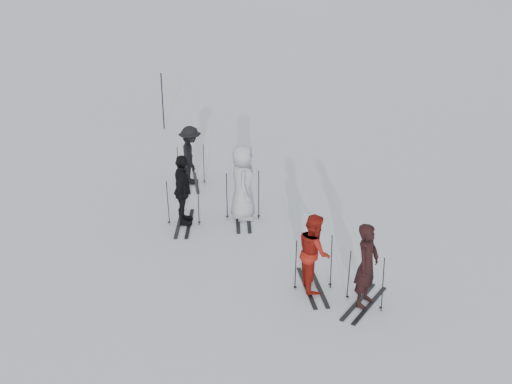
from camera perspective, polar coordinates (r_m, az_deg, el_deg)
ground at (r=15.46m, az=0.03°, el=-4.89°), size 120.00×120.00×0.00m
skier_near_dark at (r=13.07m, az=9.81°, el=-6.51°), size 0.71×0.78×1.79m
skier_red at (r=13.50m, az=5.18°, el=-5.42°), size 0.75×0.91×1.70m
skier_grey at (r=16.45m, az=-1.19°, el=0.80°), size 0.68×1.00×2.00m
skier_uphill_left at (r=16.27m, az=-6.54°, el=0.07°), size 0.46×1.08×1.85m
skier_uphill_far at (r=18.79m, az=-5.83°, el=3.21°), size 0.80×1.20×1.73m
skis_near_dark at (r=13.21m, az=9.73°, el=-7.61°), size 1.86×1.63×1.20m
skis_red at (r=13.61m, az=5.14°, el=-6.24°), size 1.82×1.14×1.25m
skis_grey at (r=16.58m, az=-1.18°, el=-0.24°), size 1.89×1.06×1.35m
skis_uphill_left at (r=16.38m, az=-6.49°, el=-0.85°), size 1.75×0.93×1.27m
skis_uphill_far at (r=18.88m, az=-5.80°, el=2.49°), size 1.79×1.13×1.22m
piste_marker at (r=23.90m, az=-8.31°, el=7.99°), size 0.06×0.06×2.09m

